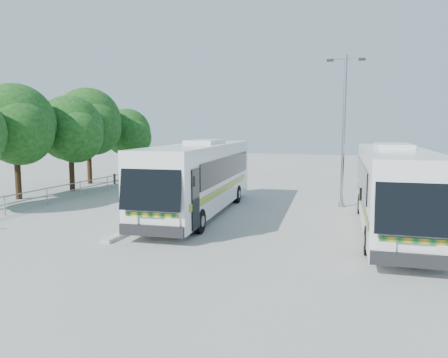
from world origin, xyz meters
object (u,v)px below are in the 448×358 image
(tree_far_e, at_px, (128,132))
(tree_far_b, at_px, (16,124))
(tree_far_d, at_px, (89,121))
(lamppost, at_px, (344,125))
(coach_main, at_px, (200,176))
(coach_adjacent, at_px, (394,187))
(tree_far_c, at_px, (71,129))

(tree_far_e, bearing_deg, tree_far_b, -91.83)
(tree_far_d, relative_size, lamppost, 0.90)
(tree_far_b, xyz_separation_m, coach_main, (12.02, -0.69, -2.65))
(coach_main, relative_size, coach_adjacent, 1.02)
(tree_far_c, distance_m, tree_far_e, 8.22)
(coach_adjacent, bearing_deg, tree_far_c, 161.76)
(coach_adjacent, xyz_separation_m, lamppost, (-2.37, 5.08, 2.61))
(tree_far_b, relative_size, tree_far_e, 1.17)
(tree_far_b, height_order, tree_far_c, tree_far_b)
(coach_main, bearing_deg, lamppost, 27.13)
(tree_far_b, bearing_deg, tree_far_d, 92.23)
(coach_adjacent, bearing_deg, coach_main, 171.24)
(lamppost, bearing_deg, coach_adjacent, -69.60)
(coach_main, xyz_separation_m, coach_adjacent, (9.09, -0.92, -0.03))
(tree_far_e, relative_size, lamppost, 0.73)
(tree_far_e, xyz_separation_m, lamppost, (18.35, -8.63, 0.61))
(tree_far_e, height_order, coach_main, tree_far_e)
(tree_far_d, distance_m, coach_adjacent, 23.48)
(lamppost, bearing_deg, tree_far_d, 163.16)
(tree_far_e, distance_m, coach_main, 17.40)
(tree_far_b, xyz_separation_m, tree_far_c, (0.89, 3.90, -0.31))
(tree_far_b, xyz_separation_m, lamppost, (18.74, 3.47, -0.07))
(coach_adjacent, distance_m, lamppost, 6.19)
(tree_far_c, distance_m, coach_adjacent, 21.08)
(tree_far_b, distance_m, coach_main, 12.33)
(tree_far_b, xyz_separation_m, tree_far_e, (0.39, 12.10, -0.68))
(coach_main, relative_size, lamppost, 1.57)
(coach_adjacent, bearing_deg, tree_far_b, 172.65)
(tree_far_b, relative_size, lamppost, 0.85)
(coach_main, distance_m, lamppost, 8.31)
(tree_far_c, distance_m, tree_far_d, 3.93)
(coach_adjacent, bearing_deg, lamppost, 112.02)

